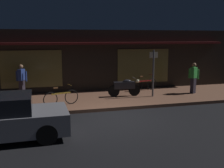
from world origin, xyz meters
TOP-DOWN VIEW (x-y plane):
  - ground_plane at (0.00, 0.00)m, footprint 60.00×60.00m
  - sidewalk_slab at (0.00, 3.00)m, footprint 18.00×4.00m
  - storefront_building at (0.00, 6.39)m, footprint 18.00×3.30m
  - motorcycle at (1.44, 3.10)m, footprint 1.70×0.55m
  - bicycle_parked at (-1.91, 2.02)m, footprint 1.60×0.58m
  - bicycle_extra at (3.03, 4.29)m, footprint 1.63×0.50m
  - person_photographer at (-3.71, 4.39)m, footprint 0.58×0.44m
  - person_bystander at (5.29, 2.86)m, footprint 0.44×0.58m
  - sign_post at (2.83, 2.68)m, footprint 0.44×0.09m

SIDE VIEW (x-z plane):
  - ground_plane at x=0.00m, z-range 0.00..0.00m
  - sidewalk_slab at x=0.00m, z-range 0.00..0.15m
  - bicycle_parked at x=-1.91m, z-range 0.05..0.96m
  - bicycle_extra at x=3.03m, z-range 0.05..0.96m
  - motorcycle at x=1.44m, z-range 0.16..1.13m
  - person_photographer at x=-3.71m, z-range 0.19..1.86m
  - person_bystander at x=5.29m, z-range 0.19..1.86m
  - sign_post at x=2.83m, z-range 0.31..2.71m
  - storefront_building at x=0.00m, z-range 0.00..3.60m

